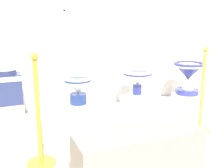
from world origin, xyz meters
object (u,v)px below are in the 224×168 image
plinth_block_leftmost (137,103)px  museum_bench (139,156)px  stanchion_post_near_left (39,133)px  stanchion_post_near_right (201,105)px  plinth_block_rightmost (79,114)px  antique_toilet_leftmost (137,78)px  antique_toilet_tall_cobalt (6,85)px  plinth_block_tall_cobalt (9,113)px  plinth_block_broad_patterned (187,98)px  antique_toilet_rightmost (78,90)px  info_placard_second (68,14)px  antique_toilet_broad_patterned (188,73)px

plinth_block_leftmost → museum_bench: 1.45m
stanchion_post_near_left → stanchion_post_near_right: stanchion_post_near_left is taller
plinth_block_rightmost → stanchion_post_near_right: (1.20, -0.68, 0.16)m
plinth_block_rightmost → antique_toilet_leftmost: bearing=2.9°
antique_toilet_tall_cobalt → museum_bench: size_ratio=0.41×
plinth_block_tall_cobalt → antique_toilet_leftmost: 1.58m
antique_toilet_tall_cobalt → museum_bench: bearing=-57.3°
antique_toilet_tall_cobalt → plinth_block_broad_patterned: (2.31, -0.13, -0.38)m
plinth_block_leftmost → plinth_block_rightmost: bearing=-177.1°
plinth_block_broad_patterned → stanchion_post_near_right: stanchion_post_near_right is taller
antique_toilet_leftmost → museum_bench: antique_toilet_leftmost is taller
plinth_block_tall_cobalt → plinth_block_rightmost: (0.76, -0.14, -0.06)m
plinth_block_rightmost → plinth_block_broad_patterned: plinth_block_broad_patterned is taller
antique_toilet_rightmost → plinth_block_leftmost: 0.83m
museum_bench → stanchion_post_near_right: bearing=27.9°
plinth_block_broad_patterned → stanchion_post_near_left: size_ratio=0.32×
antique_toilet_tall_cobalt → stanchion_post_near_right: size_ratio=0.42×
info_placard_second → antique_toilet_broad_patterned: bearing=-16.4°
plinth_block_leftmost → stanchion_post_near_left: 1.54m
antique_toilet_leftmost → plinth_block_rightmost: bearing=-177.1°
stanchion_post_near_right → antique_toilet_rightmost: bearing=150.4°
antique_toilet_rightmost → stanchion_post_near_right: (1.20, -0.68, -0.13)m
antique_toilet_tall_cobalt → stanchion_post_near_left: stanchion_post_near_left is taller
plinth_block_tall_cobalt → antique_toilet_leftmost: size_ratio=0.82×
plinth_block_tall_cobalt → antique_toilet_leftmost: bearing=-3.7°
stanchion_post_near_left → museum_bench: stanchion_post_near_left is taller
plinth_block_tall_cobalt → museum_bench: 1.65m
plinth_block_rightmost → antique_toilet_rightmost: antique_toilet_rightmost is taller
antique_toilet_leftmost → info_placard_second: (-0.77, 0.42, 0.79)m
plinth_block_tall_cobalt → plinth_block_leftmost: (1.55, -0.10, -0.04)m
plinth_block_tall_cobalt → antique_toilet_rightmost: 0.81m
antique_toilet_rightmost → info_placard_second: info_placard_second is taller
plinth_block_leftmost → stanchion_post_near_right: size_ratio=0.35×
plinth_block_rightmost → info_placard_second: bearing=87.3°
antique_toilet_tall_cobalt → antique_toilet_broad_patterned: bearing=-3.2°
stanchion_post_near_right → plinth_block_tall_cobalt: bearing=157.3°
antique_toilet_tall_cobalt → antique_toilet_leftmost: (1.55, -0.10, -0.03)m
stanchion_post_near_left → museum_bench: 0.86m
plinth_block_tall_cobalt → antique_toilet_tall_cobalt: antique_toilet_tall_cobalt is taller
museum_bench → antique_toilet_tall_cobalt: bearing=122.7°
plinth_block_tall_cobalt → info_placard_second: info_placard_second is taller
plinth_block_leftmost → stanchion_post_near_right: (0.42, -0.72, 0.14)m
antique_toilet_leftmost → info_placard_second: info_placard_second is taller
antique_toilet_broad_patterned → info_placard_second: info_placard_second is taller
stanchion_post_near_left → plinth_block_tall_cobalt: bearing=104.0°
plinth_block_broad_patterned → plinth_block_leftmost: bearing=177.8°
plinth_block_rightmost → museum_bench: (0.13, -1.25, 0.05)m
plinth_block_leftmost → stanchion_post_near_left: size_ratio=0.34×
plinth_block_rightmost → stanchion_post_near_right: bearing=-29.6°
info_placard_second → museum_bench: bearing=-86.3°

